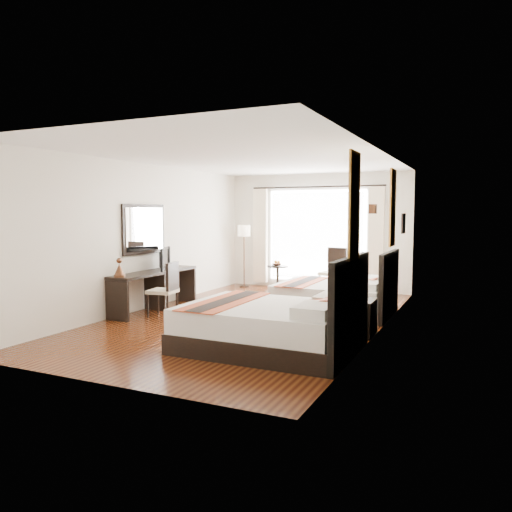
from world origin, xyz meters
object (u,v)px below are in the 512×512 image
at_px(bed_far, 337,297).
at_px(side_table, 278,277).
at_px(nightstand, 359,317).
at_px(vase, 359,300).
at_px(television, 162,259).
at_px(fruit_bowl, 277,264).
at_px(table_lamp, 360,285).
at_px(desk_chair, 164,300).
at_px(bed_near, 274,325).
at_px(window_chair, 333,281).
at_px(floor_lamp, 244,235).
at_px(console_desk, 155,290).

distance_m(bed_far, side_table, 3.02).
xyz_separation_m(nightstand, vase, (0.03, -0.17, 0.30)).
height_order(television, fruit_bowl, television).
bearing_deg(side_table, table_lamp, -51.12).
relative_size(television, desk_chair, 0.77).
xyz_separation_m(bed_far, table_lamp, (0.73, -1.32, 0.44)).
xyz_separation_m(bed_near, window_chair, (-0.53, 4.70, -0.01)).
xyz_separation_m(table_lamp, vase, (0.06, -0.32, -0.17)).
xyz_separation_m(bed_far, nightstand, (0.76, -1.47, -0.03)).
relative_size(bed_near, television, 3.05).
distance_m(vase, fruit_bowl, 4.79).
relative_size(nightstand, window_chair, 0.53).
bearing_deg(nightstand, table_lamp, 99.71).
xyz_separation_m(bed_far, desk_chair, (-2.75, -1.62, -0.01)).
bearing_deg(vase, nightstand, 101.16).
bearing_deg(floor_lamp, fruit_bowl, -3.09).
bearing_deg(floor_lamp, vase, -45.36).
bearing_deg(bed_far, side_table, 133.86).
bearing_deg(floor_lamp, bed_near, -59.78).
xyz_separation_m(bed_near, television, (-3.12, 1.79, 0.64)).
bearing_deg(console_desk, desk_chair, -40.10).
height_order(console_desk, side_table, console_desk).
height_order(side_table, fruit_bowl, fruit_bowl).
bearing_deg(bed_near, fruit_bowl, 112.00).
relative_size(bed_far, fruit_bowl, 9.73).
distance_m(side_table, fruit_bowl, 0.32).
bearing_deg(bed_far, console_desk, -159.81).
bearing_deg(television, console_desk, 150.61).
xyz_separation_m(bed_near, table_lamp, (0.84, 1.45, 0.40)).
xyz_separation_m(bed_near, console_desk, (-3.14, 1.58, 0.04)).
bearing_deg(desk_chair, console_desk, -48.49).
distance_m(bed_far, table_lamp, 1.57).
bearing_deg(window_chair, bed_far, 29.63).
distance_m(bed_far, nightstand, 1.66).
bearing_deg(window_chair, floor_lamp, -85.86).
relative_size(nightstand, television, 0.74).
height_order(side_table, window_chair, window_chair).
bearing_deg(floor_lamp, window_chair, -7.15).
height_order(bed_near, television, bed_near).
bearing_deg(fruit_bowl, table_lamp, -50.89).
distance_m(vase, side_table, 4.79).
distance_m(vase, window_chair, 3.84).
bearing_deg(side_table, desk_chair, -99.80).
relative_size(bed_near, floor_lamp, 1.50).
relative_size(bed_near, bed_far, 1.11).
relative_size(bed_near, table_lamp, 6.52).
bearing_deg(vase, console_desk, 173.69).
bearing_deg(vase, bed_far, 115.71).
bearing_deg(side_table, window_chair, -9.94).
bearing_deg(table_lamp, fruit_bowl, 129.11).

